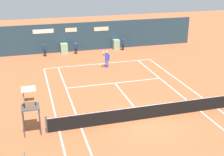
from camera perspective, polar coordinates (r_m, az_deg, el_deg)
ground_plane at (r=19.79m, az=5.41°, el=-6.92°), size 80.00×80.00×0.01m
tennis_net at (r=19.09m, az=6.09°, el=-6.33°), size 12.10×0.10×1.07m
sponsor_back_wall at (r=34.18m, az=-4.57°, el=7.73°), size 25.00×1.02×3.15m
umpire_chair at (r=17.59m, az=-15.21°, el=-4.86°), size 1.00×1.00×2.74m
player_on_baseline at (r=28.24m, az=-1.00°, el=3.80°), size 0.79×0.63×1.79m
ball_kid_left_post at (r=32.62m, az=-12.55°, el=5.28°), size 0.43×0.22×1.32m
ball_kid_centre_post at (r=34.18m, az=2.07°, el=6.47°), size 0.44×0.20×1.32m
ball_kid_right_post at (r=32.97m, az=-6.83°, el=5.73°), size 0.42×0.20×1.25m
tennis_ball_near_service_line at (r=29.08m, az=-0.82°, el=2.42°), size 0.07×0.07×0.07m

